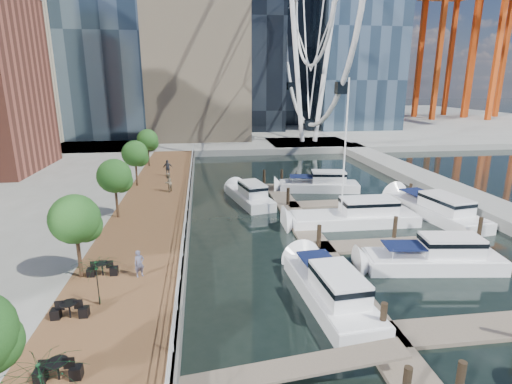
% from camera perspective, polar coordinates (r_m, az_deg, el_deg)
% --- Properties ---
extents(ground, '(520.00, 520.00, 0.00)m').
position_cam_1_polar(ground, '(20.59, 7.04, -17.51)').
color(ground, black).
rests_on(ground, ground).
extents(boardwalk, '(6.00, 60.00, 1.00)m').
position_cam_1_polar(boardwalk, '(33.69, -14.69, -3.56)').
color(boardwalk, brown).
rests_on(boardwalk, ground).
extents(seawall, '(0.25, 60.00, 1.00)m').
position_cam_1_polar(seawall, '(33.44, -9.57, -3.40)').
color(seawall, '#595954').
rests_on(seawall, ground).
extents(land_far, '(200.00, 114.00, 1.00)m').
position_cam_1_polar(land_far, '(119.24, -5.51, 10.18)').
color(land_far, gray).
rests_on(land_far, ground).
extents(breakwater, '(4.00, 60.00, 1.00)m').
position_cam_1_polar(breakwater, '(45.47, 25.46, 0.32)').
color(breakwater, gray).
rests_on(breakwater, ground).
extents(pier, '(14.00, 12.00, 1.00)m').
position_cam_1_polar(pier, '(71.96, 7.48, 6.74)').
color(pier, gray).
rests_on(pier, ground).
extents(railing, '(0.10, 60.00, 1.05)m').
position_cam_1_polar(railing, '(33.13, -9.82, -1.73)').
color(railing, white).
rests_on(railing, boardwalk).
extents(floating_docks, '(16.00, 34.00, 2.60)m').
position_cam_1_polar(floating_docks, '(31.36, 16.67, -5.15)').
color(floating_docks, '#6D6051').
rests_on(floating_docks, ground).
extents(port_cranes, '(40.00, 52.00, 38.00)m').
position_cam_1_polar(port_cranes, '(133.91, 26.35, 17.66)').
color(port_cranes, '#D84C14').
rests_on(port_cranes, ground).
extents(street_trees, '(2.60, 42.60, 4.60)m').
position_cam_1_polar(street_trees, '(32.14, -19.59, 2.16)').
color(street_trees, '#3F2B1C').
rests_on(street_trees, ground).
extents(cafe_tables, '(2.50, 13.70, 0.74)m').
position_cam_1_polar(cafe_tables, '(18.53, -25.68, -18.14)').
color(cafe_tables, black).
rests_on(cafe_tables, ground).
extents(yacht_foreground, '(9.36, 3.57, 2.15)m').
position_cam_1_polar(yacht_foreground, '(27.46, 23.83, -9.96)').
color(yacht_foreground, white).
rests_on(yacht_foreground, ground).
extents(pedestrian_near, '(0.65, 0.57, 1.49)m').
position_cam_1_polar(pedestrian_near, '(22.65, -16.34, -9.79)').
color(pedestrian_near, '#555671').
rests_on(pedestrian_near, boardwalk).
extents(pedestrian_mid, '(1.01, 1.09, 1.81)m').
position_cam_1_polar(pedestrian_mid, '(39.02, -12.47, 1.31)').
color(pedestrian_mid, '#7C6E55').
rests_on(pedestrian_mid, boardwalk).
extents(pedestrian_far, '(1.10, 0.49, 1.85)m').
position_cam_1_polar(pedestrian_far, '(45.74, -12.49, 3.38)').
color(pedestrian_far, '#373A44').
rests_on(pedestrian_far, boardwalk).
extents(moored_yachts, '(19.71, 34.32, 11.50)m').
position_cam_1_polar(moored_yachts, '(32.94, 14.30, -4.89)').
color(moored_yachts, white).
rests_on(moored_yachts, ground).
extents(cafe_seating, '(4.22, 12.01, 2.70)m').
position_cam_1_polar(cafe_seating, '(15.56, -28.28, -21.47)').
color(cafe_seating, '#0E351B').
rests_on(cafe_seating, ground).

